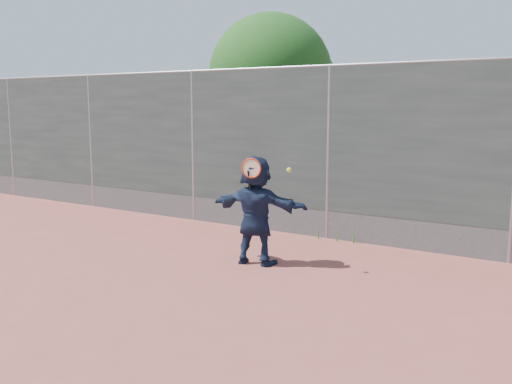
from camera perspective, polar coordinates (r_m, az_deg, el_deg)
The scene contains 6 objects.
ground at distance 7.34m, azimuth -5.03°, elevation -9.89°, with size 80.00×80.00×0.00m, color #9E4C42.
player at distance 8.37m, azimuth 0.00°, elevation -1.82°, with size 1.50×0.48×1.62m, color #16233D.
fence at distance 9.98m, azimuth 7.25°, elevation 4.29°, with size 20.00×0.06×3.03m.
swing_action at distance 8.06m, azimuth -0.10°, elevation 2.26°, with size 0.75×0.15×0.51m.
tree_left at distance 14.00m, azimuth 2.11°, elevation 11.15°, with size 3.15×3.00×4.53m.
weed_clump at distance 9.97m, azimuth 8.33°, elevation -4.16°, with size 0.68×0.07×0.30m.
Camera 1 is at (4.27, -5.49, 2.33)m, focal length 40.00 mm.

